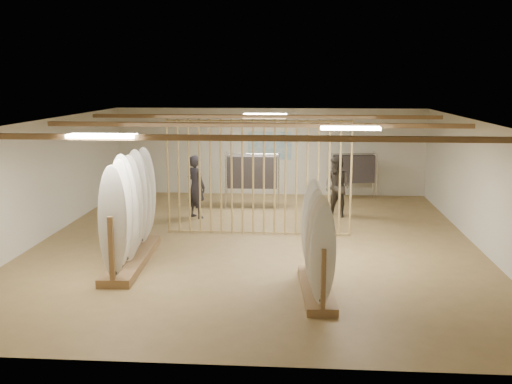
# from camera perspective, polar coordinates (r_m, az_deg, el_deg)

# --- Properties ---
(floor) EXTENTS (12.00, 12.00, 0.00)m
(floor) POSITION_cam_1_polar(r_m,az_deg,el_deg) (13.85, -0.00, -4.88)
(floor) COLOR olive
(floor) RESTS_ON ground
(ceiling) EXTENTS (12.00, 12.00, 0.00)m
(ceiling) POSITION_cam_1_polar(r_m,az_deg,el_deg) (13.37, -0.00, 6.75)
(ceiling) COLOR gray
(ceiling) RESTS_ON ground
(wall_back) EXTENTS (12.00, 0.00, 12.00)m
(wall_back) POSITION_cam_1_polar(r_m,az_deg,el_deg) (19.47, 1.31, 3.86)
(wall_back) COLOR beige
(wall_back) RESTS_ON ground
(wall_front) EXTENTS (12.00, 0.00, 12.00)m
(wall_front) POSITION_cam_1_polar(r_m,az_deg,el_deg) (7.73, -3.33, -6.83)
(wall_front) COLOR beige
(wall_front) RESTS_ON ground
(wall_left) EXTENTS (0.00, 12.00, 12.00)m
(wall_left) POSITION_cam_1_polar(r_m,az_deg,el_deg) (14.77, -19.73, 1.03)
(wall_left) COLOR beige
(wall_left) RESTS_ON ground
(wall_right) EXTENTS (0.00, 12.00, 12.00)m
(wall_right) POSITION_cam_1_polar(r_m,az_deg,el_deg) (14.09, 20.73, 0.52)
(wall_right) COLOR beige
(wall_right) RESTS_ON ground
(ceiling_slats) EXTENTS (9.50, 6.12, 0.10)m
(ceiling_slats) POSITION_cam_1_polar(r_m,az_deg,el_deg) (13.38, -0.00, 6.41)
(ceiling_slats) COLOR olive
(ceiling_slats) RESTS_ON ground
(light_panels) EXTENTS (1.20, 0.35, 0.06)m
(light_panels) POSITION_cam_1_polar(r_m,az_deg,el_deg) (13.38, -0.00, 6.49)
(light_panels) COLOR white
(light_panels) RESTS_ON ground
(bamboo_partition) EXTENTS (4.45, 0.05, 2.78)m
(bamboo_partition) POSITION_cam_1_polar(r_m,az_deg,el_deg) (14.33, 0.24, 1.38)
(bamboo_partition) COLOR tan
(bamboo_partition) RESTS_ON ground
(poster) EXTENTS (1.40, 0.03, 0.90)m
(poster) POSITION_cam_1_polar(r_m,az_deg,el_deg) (19.43, 1.31, 4.44)
(poster) COLOR teal
(poster) RESTS_ON ground
(rack_left) EXTENTS (0.78, 3.21, 2.22)m
(rack_left) POSITION_cam_1_polar(r_m,az_deg,el_deg) (12.46, -11.84, -3.26)
(rack_left) COLOR olive
(rack_left) RESTS_ON floor
(rack_right) EXTENTS (0.66, 2.33, 1.86)m
(rack_right) POSITION_cam_1_polar(r_m,az_deg,el_deg) (10.61, 5.82, -6.27)
(rack_right) COLOR olive
(rack_right) RESTS_ON floor
(clothing_rack_a) EXTENTS (1.53, 0.41, 1.64)m
(clothing_rack_a) POSITION_cam_1_polar(r_m,az_deg,el_deg) (17.38, -0.35, 1.93)
(clothing_rack_a) COLOR silver
(clothing_rack_a) RESTS_ON floor
(clothing_rack_b) EXTENTS (1.38, 0.54, 1.50)m
(clothing_rack_b) POSITION_cam_1_polar(r_m,az_deg,el_deg) (18.84, 9.24, 2.19)
(clothing_rack_b) COLOR silver
(clothing_rack_b) RESTS_ON floor
(shopper_a) EXTENTS (0.85, 0.81, 1.94)m
(shopper_a) POSITION_cam_1_polar(r_m,az_deg,el_deg) (16.23, -5.75, 0.90)
(shopper_a) COLOR #2A2830
(shopper_a) RESTS_ON floor
(shopper_b) EXTENTS (1.14, 1.11, 1.87)m
(shopper_b) POSITION_cam_1_polar(r_m,az_deg,el_deg) (16.45, 7.76, 0.86)
(shopper_b) COLOR #39332C
(shopper_b) RESTS_ON floor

